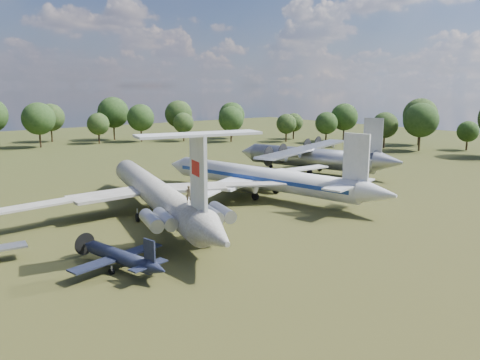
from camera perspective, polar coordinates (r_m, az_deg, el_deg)
ground at (r=64.34m, az=-6.97°, el=-4.56°), size 300.00×300.00×0.00m
il62_airliner at (r=65.18m, az=-10.27°, el=-2.13°), size 50.99×59.90×5.11m
tu104_jet at (r=75.77m, az=2.53°, el=-0.20°), size 44.87×53.99×4.76m
an12_transport at (r=97.56m, az=8.59°, el=2.40°), size 44.86×47.47×5.09m
small_prop_west at (r=47.48m, az=-14.35°, el=-9.42°), size 12.81×15.57×2.01m
person_on_il62 at (r=51.02m, az=-6.27°, el=-1.72°), size 0.84×0.77×1.93m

